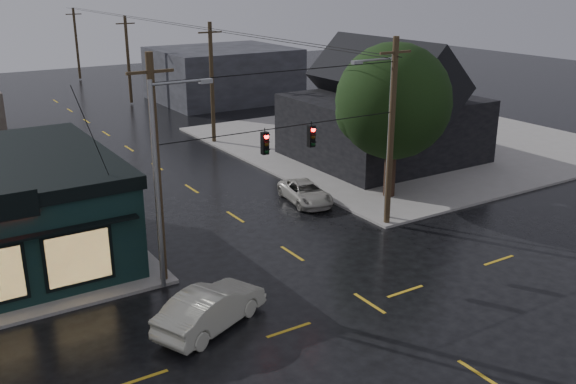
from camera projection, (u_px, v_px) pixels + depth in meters
ground_plane at (369, 303)px, 26.85m from camera, size 160.00×160.00×0.00m
sidewalk_ne at (404, 141)px, 52.96m from camera, size 28.00×28.00×0.15m
ne_building at (384, 99)px, 46.62m from camera, size 12.60×11.60×8.75m
corner_tree at (394, 101)px, 37.72m from camera, size 6.89×6.89×9.31m
utility_pole_nw at (164, 281)px, 28.76m from camera, size 2.00×0.32×10.15m
utility_pole_ne at (386, 224)px, 35.34m from camera, size 2.00×0.32×10.15m
utility_pole_far_a at (214, 143)px, 52.56m from camera, size 2.00×0.32×9.65m
utility_pole_far_b at (132, 104)px, 68.57m from camera, size 2.00×0.32×9.15m
utility_pole_far_c at (80, 80)px, 84.58m from camera, size 2.00×0.32×9.15m
span_signal_assembly at (288, 139)px, 30.28m from camera, size 13.00×0.48×1.23m
streetlight_nw at (164, 289)px, 28.05m from camera, size 5.40×0.30×9.15m
streetlight_ne at (385, 219)px, 36.16m from camera, size 5.40×0.30×9.15m
bg_building_east at (223, 74)px, 70.08m from camera, size 14.00×12.00×5.60m
sedan_cream at (211, 308)px, 24.81m from camera, size 5.27×3.64×1.65m
suv_silver at (305, 193)px, 38.60m from camera, size 2.78×4.79×1.25m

